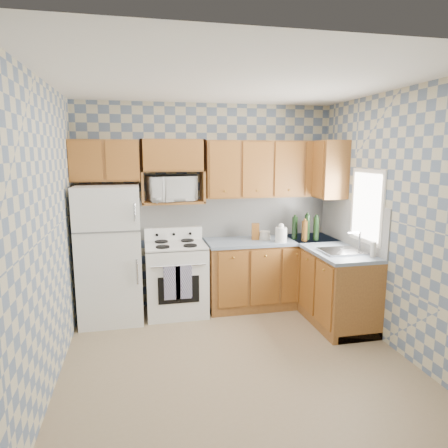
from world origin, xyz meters
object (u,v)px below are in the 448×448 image
Objects in this scene: microwave at (171,188)px; electric_kettle at (281,235)px; refrigerator at (110,254)px; stove_body at (176,279)px.

electric_kettle is at bearing -27.00° from microwave.
refrigerator is 2.87× the size of microwave.
microwave is at bearing 165.68° from electric_kettle.
refrigerator reaches higher than electric_kettle.
electric_kettle is (1.35, -0.17, 0.57)m from stove_body.
stove_body is (0.80, 0.03, -0.39)m from refrigerator.
refrigerator is 1.87× the size of stove_body.
stove_body is at bearing 172.67° from electric_kettle.
microwave reaches higher than electric_kettle.
microwave reaches higher than refrigerator.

